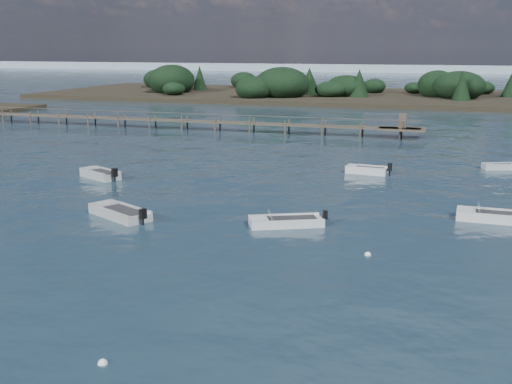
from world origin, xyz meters
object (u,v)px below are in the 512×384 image
(dinghy_mid_grey, at_px, (120,214))
(tender_far_grey_b, at_px, (499,168))
(tender_far_grey, at_px, (100,176))
(tender_far_white, at_px, (367,171))
(dinghy_mid_white_b, at_px, (496,218))
(jetty, at_px, (184,121))
(dinghy_mid_white_a, at_px, (286,223))

(dinghy_mid_grey, relative_size, tender_far_grey_b, 1.57)
(tender_far_grey, relative_size, tender_far_white, 1.11)
(tender_far_grey_b, distance_m, dinghy_mid_white_b, 16.88)
(tender_far_grey, height_order, dinghy_mid_white_b, tender_far_grey)
(tender_far_grey, distance_m, tender_far_white, 20.65)
(dinghy_mid_white_b, distance_m, jetty, 47.23)
(dinghy_mid_white_a, bearing_deg, tender_far_grey_b, 60.46)
(dinghy_mid_white_b, relative_size, jetty, 0.07)
(dinghy_mid_grey, height_order, tender_far_grey_b, dinghy_mid_grey)
(tender_far_grey_b, bearing_deg, jetty, 155.62)
(dinghy_mid_white_a, xyz_separation_m, tender_far_grey, (-16.91, 8.45, 0.05))
(tender_far_grey_b, height_order, jetty, jetty)
(tender_far_grey, xyz_separation_m, tender_far_white, (19.07, 7.90, -0.01))
(tender_far_white, height_order, dinghy_mid_white_b, tender_far_white)
(dinghy_mid_white_a, relative_size, dinghy_mid_grey, 0.95)
(dinghy_mid_white_a, relative_size, tender_far_grey, 1.10)
(dinghy_mid_white_a, relative_size, tender_far_white, 1.21)
(jetty, bearing_deg, dinghy_mid_white_a, -58.59)
(tender_far_white, height_order, jetty, jetty)
(tender_far_grey_b, bearing_deg, dinghy_mid_white_b, -93.15)
(tender_far_grey, height_order, tender_far_white, tender_far_grey)
(tender_far_grey, distance_m, tender_far_grey_b, 31.88)
(tender_far_grey, distance_m, dinghy_mid_grey, 12.02)
(dinghy_mid_white_a, xyz_separation_m, tender_far_grey_b, (12.18, 21.49, 0.01))
(dinghy_mid_grey, bearing_deg, tender_far_grey_b, 45.96)
(dinghy_mid_white_a, distance_m, tender_far_white, 16.49)
(tender_far_white, bearing_deg, jetty, 139.94)
(tender_far_grey, bearing_deg, dinghy_mid_grey, -53.54)
(jetty, bearing_deg, dinghy_mid_grey, -71.33)
(tender_far_grey, height_order, jetty, jetty)
(tender_far_grey, bearing_deg, tender_far_grey_b, 24.14)
(dinghy_mid_white_a, height_order, jetty, jetty)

